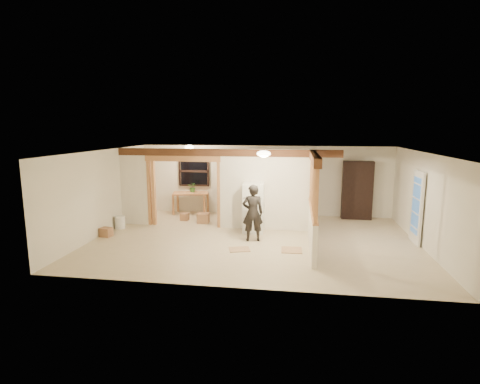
% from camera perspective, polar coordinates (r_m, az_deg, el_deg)
% --- Properties ---
extents(floor, '(9.00, 6.50, 0.01)m').
position_cam_1_polar(floor, '(10.70, 2.11, -7.32)').
color(floor, '#C6B393').
rests_on(floor, ground).
extents(ceiling, '(9.00, 6.50, 0.01)m').
position_cam_1_polar(ceiling, '(10.25, 2.19, 6.18)').
color(ceiling, white).
extents(wall_back, '(9.00, 0.01, 2.50)m').
position_cam_1_polar(wall_back, '(13.59, 3.70, 1.78)').
color(wall_back, silver).
rests_on(wall_back, floor).
extents(wall_front, '(9.00, 0.01, 2.50)m').
position_cam_1_polar(wall_front, '(7.26, -0.76, -5.36)').
color(wall_front, silver).
rests_on(wall_front, floor).
extents(wall_left, '(0.01, 6.50, 2.50)m').
position_cam_1_polar(wall_left, '(11.78, -20.16, -0.06)').
color(wall_left, silver).
rests_on(wall_left, floor).
extents(wall_right, '(0.01, 6.50, 2.50)m').
position_cam_1_polar(wall_right, '(10.87, 26.44, -1.28)').
color(wall_right, silver).
rests_on(wall_right, floor).
extents(partition_left_stub, '(0.90, 0.12, 2.50)m').
position_cam_1_polar(partition_left_stub, '(12.64, -15.77, 0.81)').
color(partition_left_stub, white).
rests_on(partition_left_stub, floor).
extents(partition_center, '(2.80, 0.12, 2.50)m').
position_cam_1_polar(partition_center, '(11.56, 3.81, 0.35)').
color(partition_center, white).
rests_on(partition_center, floor).
extents(doorway_frame, '(2.46, 0.14, 2.20)m').
position_cam_1_polar(doorway_frame, '(12.08, -8.59, -0.05)').
color(doorway_frame, tan).
rests_on(doorway_frame, floor).
extents(header_beam_back, '(7.00, 0.18, 0.22)m').
position_cam_1_polar(header_beam_back, '(11.59, -2.08, 6.01)').
color(header_beam_back, '#58321E').
rests_on(header_beam_back, ceiling).
extents(header_beam_right, '(0.18, 3.30, 0.22)m').
position_cam_1_polar(header_beam_right, '(9.80, 11.29, 5.13)').
color(header_beam_right, '#58321E').
rests_on(header_beam_right, ceiling).
extents(pony_wall, '(0.12, 3.20, 1.00)m').
position_cam_1_polar(pony_wall, '(10.13, 10.94, -5.53)').
color(pony_wall, white).
rests_on(pony_wall, floor).
extents(stud_partition, '(0.14, 3.20, 1.32)m').
position_cam_1_polar(stud_partition, '(9.89, 11.15, 0.97)').
color(stud_partition, tan).
rests_on(stud_partition, pony_wall).
extents(window_back, '(1.12, 0.10, 1.10)m').
position_cam_1_polar(window_back, '(13.94, -7.04, 3.17)').
color(window_back, black).
rests_on(window_back, wall_back).
extents(french_door, '(0.12, 0.86, 2.00)m').
position_cam_1_polar(french_door, '(11.27, 25.35, -2.14)').
color(french_door, white).
rests_on(french_door, floor).
extents(ceiling_dome_main, '(0.36, 0.36, 0.16)m').
position_cam_1_polar(ceiling_dome_main, '(9.72, 3.63, 5.85)').
color(ceiling_dome_main, '#FFEABF').
rests_on(ceiling_dome_main, ceiling).
extents(ceiling_dome_util, '(0.32, 0.32, 0.14)m').
position_cam_1_polar(ceiling_dome_util, '(13.00, -7.73, 6.79)').
color(ceiling_dome_util, '#FFEABF').
rests_on(ceiling_dome_util, ceiling).
extents(hanging_bulb, '(0.07, 0.07, 0.07)m').
position_cam_1_polar(hanging_bulb, '(12.21, -6.36, 5.22)').
color(hanging_bulb, '#FFD88C').
rests_on(hanging_bulb, ceiling).
extents(refrigerator, '(0.62, 0.60, 1.50)m').
position_cam_1_polar(refrigerator, '(11.33, 2.11, -2.40)').
color(refrigerator, silver).
rests_on(refrigerator, floor).
extents(woman, '(0.65, 0.49, 1.60)m').
position_cam_1_polar(woman, '(10.43, 1.95, -3.19)').
color(woman, black).
rests_on(woman, floor).
extents(work_table, '(1.37, 0.88, 0.80)m').
position_cam_1_polar(work_table, '(13.87, -7.52, -1.69)').
color(work_table, tan).
rests_on(work_table, floor).
extents(potted_plant, '(0.37, 0.34, 0.36)m').
position_cam_1_polar(potted_plant, '(13.81, -7.19, 0.72)').
color(potted_plant, '#325A26').
rests_on(potted_plant, work_table).
extents(shop_vac, '(0.59, 0.59, 0.58)m').
position_cam_1_polar(shop_vac, '(13.18, -14.27, -3.02)').
color(shop_vac, '#A80F09').
rests_on(shop_vac, floor).
extents(bookshelf, '(1.01, 0.34, 2.01)m').
position_cam_1_polar(bookshelf, '(13.51, 17.43, 0.25)').
color(bookshelf, black).
rests_on(bookshelf, floor).
extents(bucket, '(0.32, 0.32, 0.40)m').
position_cam_1_polar(bucket, '(12.41, -17.82, -4.41)').
color(bucket, white).
rests_on(bucket, floor).
extents(box_util_a, '(0.40, 0.34, 0.32)m').
position_cam_1_polar(box_util_a, '(12.57, -5.61, -3.97)').
color(box_util_a, '#9D6D4C').
rests_on(box_util_a, floor).
extents(box_util_b, '(0.28, 0.28, 0.25)m').
position_cam_1_polar(box_util_b, '(13.00, -8.43, -3.74)').
color(box_util_b, '#9D6D4C').
rests_on(box_util_b, floor).
extents(box_front, '(0.36, 0.31, 0.26)m').
position_cam_1_polar(box_front, '(11.66, -19.74, -5.78)').
color(box_front, '#9D6D4C').
rests_on(box_front, floor).
extents(floor_panel_near, '(0.55, 0.55, 0.02)m').
position_cam_1_polar(floor_panel_near, '(9.91, 7.87, -8.75)').
color(floor_panel_near, tan).
rests_on(floor_panel_near, floor).
extents(floor_panel_far, '(0.63, 0.55, 0.02)m').
position_cam_1_polar(floor_panel_far, '(9.87, -0.09, -8.73)').
color(floor_panel_far, tan).
rests_on(floor_panel_far, floor).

